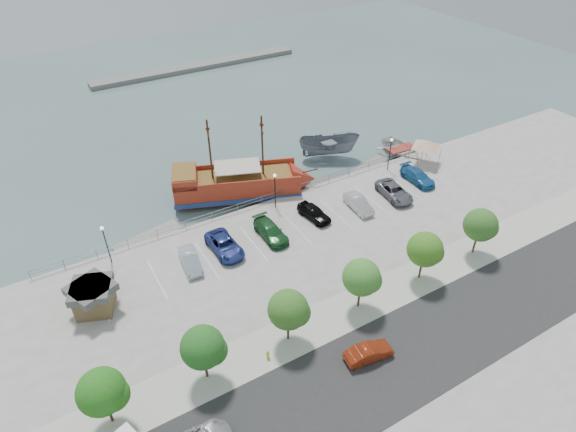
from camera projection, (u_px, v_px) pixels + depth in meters
ground at (306, 246)px, 49.53m from camera, size 160.00×160.00×0.00m
land_slab at (460, 404)px, 34.73m from camera, size 100.00×58.00×1.20m
street at (414, 350)px, 37.83m from camera, size 100.00×8.00×0.04m
sidewalk at (367, 301)px, 41.99m from camera, size 100.00×4.00×0.05m
seawall_railing at (270, 197)px, 54.02m from camera, size 50.00×0.06×1.00m
far_shore at (198, 66)px, 91.46m from camera, size 40.00×3.00×0.80m
pirate_ship at (247, 184)px, 55.85m from camera, size 17.01×10.06×10.58m
patrol_boat at (329, 147)px, 63.36m from camera, size 8.41×6.18×3.06m
speedboat at (401, 151)px, 64.28m from camera, size 5.01×6.86×1.39m
dock_west at (148, 239)px, 50.22m from camera, size 7.50×3.49×0.41m
dock_mid at (319, 183)px, 58.88m from camera, size 6.94×3.87×0.38m
dock_east at (369, 167)px, 61.98m from camera, size 6.52×3.55×0.36m
shed at (93, 297)px, 40.50m from camera, size 4.25×4.25×2.69m
canopy_tent at (427, 140)px, 59.46m from camera, size 5.03×5.03×3.58m
street_sedan at (369, 352)px, 36.89m from camera, size 4.01×1.86×1.27m
fire_hydrant at (268, 354)px, 37.03m from camera, size 0.26×0.26×0.76m
lamp_post_left at (105, 238)px, 44.40m from camera, size 0.36×0.36×4.28m
lamp_post_mid at (275, 185)px, 51.68m from camera, size 0.36×0.36×4.28m
lamp_post_right at (390, 148)px, 58.16m from camera, size 0.36×0.36×4.28m
tree_a at (104, 392)px, 31.13m from camera, size 3.30×3.20×5.00m
tree_b at (205, 348)px, 33.97m from camera, size 3.30×3.20×5.00m
tree_c at (290, 310)px, 36.80m from camera, size 3.30×3.20×5.00m
tree_d at (363, 278)px, 39.64m from camera, size 3.30×3.20×5.00m
tree_e at (427, 250)px, 42.47m from camera, size 3.30×3.20×5.00m
tree_f at (482, 226)px, 45.30m from camera, size 3.30×3.20×5.00m
parked_car_b at (190, 260)px, 45.29m from camera, size 1.94×4.38×1.40m
parked_car_c at (225, 245)px, 47.01m from camera, size 2.61×5.29×1.45m
parked_car_d at (271, 231)px, 48.78m from camera, size 2.11×5.01×1.44m
parked_car_e at (314, 213)px, 51.36m from camera, size 2.34×4.45×1.44m
parked_car_f at (358, 203)px, 52.74m from camera, size 1.79×4.41×1.42m
parked_car_g at (394, 192)px, 54.61m from camera, size 2.95×5.43×1.44m
parked_car_h at (418, 176)px, 57.26m from camera, size 2.03×4.92×1.42m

